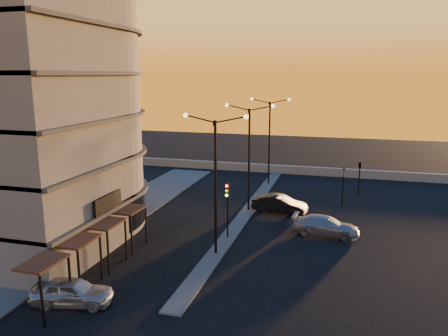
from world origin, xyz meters
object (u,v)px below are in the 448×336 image
at_px(streetlamp_mid, 249,149).
at_px(car_sedan, 280,204).
at_px(car_wagon, 325,226).
at_px(car_hatchback, 72,292).
at_px(traffic_light_main, 227,202).

xyz_separation_m(streetlamp_mid, car_sedan, (2.74, 0.25, -4.81)).
relative_size(streetlamp_mid, car_wagon, 1.92).
xyz_separation_m(streetlamp_mid, car_hatchback, (-5.38, -18.35, -4.87)).
height_order(traffic_light_main, car_hatchback, traffic_light_main).
relative_size(car_hatchback, car_wagon, 0.85).
bearing_deg(car_sedan, car_hatchback, 165.42).
bearing_deg(car_wagon, car_sedan, 47.55).
relative_size(car_sedan, car_wagon, 0.95).
distance_m(streetlamp_mid, car_hatchback, 19.73).
xyz_separation_m(traffic_light_main, car_hatchback, (-5.38, -11.22, -2.17)).
xyz_separation_m(car_sedan, car_wagon, (4.18, -4.44, -0.06)).
relative_size(traffic_light_main, car_hatchback, 1.00).
distance_m(car_hatchback, car_wagon, 18.75).
height_order(streetlamp_mid, traffic_light_main, streetlamp_mid).
bearing_deg(car_wagon, traffic_light_main, 117.28).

